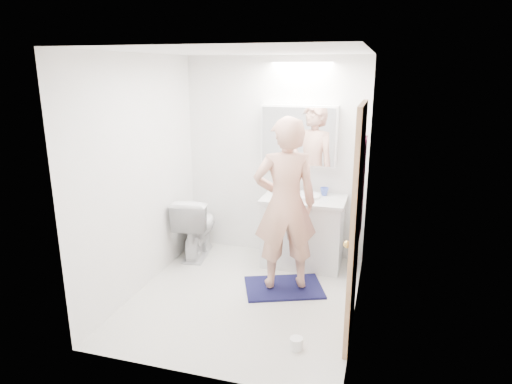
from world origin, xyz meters
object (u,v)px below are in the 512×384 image
at_px(medicine_cabinet, 299,136).
at_px(toilet, 196,226).
at_px(soap_bottle_b, 294,186).
at_px(toilet_paper_roll, 296,343).
at_px(soap_bottle_a, 278,183).
at_px(vanity_cabinet, 303,233).
at_px(toothbrush_cup, 324,191).
at_px(person, 285,204).

bearing_deg(medicine_cabinet, toilet, -164.75).
bearing_deg(soap_bottle_b, toilet_paper_roll, -77.16).
distance_m(soap_bottle_a, toilet_paper_roll, 2.12).
xyz_separation_m(toilet, soap_bottle_b, (1.15, 0.30, 0.52)).
xyz_separation_m(vanity_cabinet, toothbrush_cup, (0.21, 0.16, 0.48)).
relative_size(person, toothbrush_cup, 17.74).
bearing_deg(medicine_cabinet, soap_bottle_a, -165.37).
height_order(soap_bottle_a, toilet_paper_roll, soap_bottle_a).
relative_size(vanity_cabinet, soap_bottle_a, 4.11).
bearing_deg(soap_bottle_b, vanity_cabinet, -48.28).
xyz_separation_m(vanity_cabinet, toilet_paper_roll, (0.26, -1.68, -0.34)).
distance_m(person, toilet_paper_roll, 1.38).
xyz_separation_m(vanity_cabinet, medicine_cabinet, (-0.12, 0.21, 1.11)).
xyz_separation_m(person, soap_bottle_b, (-0.09, 0.86, -0.03)).
bearing_deg(vanity_cabinet, toothbrush_cup, 37.29).
relative_size(medicine_cabinet, person, 0.50).
height_order(toilet, person, person).
bearing_deg(medicine_cabinet, toilet_paper_roll, -78.63).
relative_size(medicine_cabinet, toilet_paper_roll, 8.00).
relative_size(person, soap_bottle_a, 8.09).
bearing_deg(medicine_cabinet, soap_bottle_b, -145.67).
relative_size(soap_bottle_a, soap_bottle_b, 1.30).
bearing_deg(medicine_cabinet, toothbrush_cup, -8.70).
xyz_separation_m(medicine_cabinet, toilet, (-1.19, -0.33, -1.12)).
distance_m(toilet, soap_bottle_b, 1.29).
xyz_separation_m(medicine_cabinet, person, (0.05, -0.89, -0.57)).
height_order(soap_bottle_a, soap_bottle_b, soap_bottle_a).
distance_m(vanity_cabinet, person, 0.87).
bearing_deg(toothbrush_cup, soap_bottle_b, 176.91).
height_order(vanity_cabinet, medicine_cabinet, medicine_cabinet).
bearing_deg(toilet, vanity_cabinet, 177.69).
relative_size(toilet, toothbrush_cup, 7.66).
height_order(vanity_cabinet, toilet, vanity_cabinet).
relative_size(soap_bottle_a, toilet_paper_roll, 1.99).
height_order(medicine_cabinet, soap_bottle_b, medicine_cabinet).
xyz_separation_m(toilet, person, (1.24, -0.56, 0.55)).
bearing_deg(toilet_paper_roll, soap_bottle_a, 108.44).
relative_size(toilet, person, 0.43).
bearing_deg(soap_bottle_a, vanity_cabinet, -23.41).
distance_m(toilet, soap_bottle_a, 1.14).
relative_size(person, soap_bottle_b, 10.56).
distance_m(vanity_cabinet, soap_bottle_b, 0.57).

